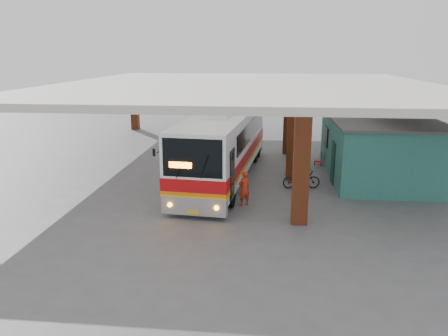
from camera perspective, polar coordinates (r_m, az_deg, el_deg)
ground at (r=19.94m, az=0.53°, el=-3.61°), size 90.00×90.00×0.00m
brick_columns at (r=24.19m, az=5.04°, el=4.94°), size 20.10×21.60×4.35m
canopy_roof at (r=25.43m, az=3.09°, el=10.73°), size 21.00×23.00×0.30m
shop_building at (r=24.02m, az=19.60°, el=2.57°), size 5.20×8.20×3.11m
coach_bus at (r=22.30m, az=0.01°, el=3.17°), size 3.75×12.61×3.62m
motorcycle at (r=21.16m, az=10.07°, el=-1.42°), size 1.84×0.85×0.93m
pedestrian at (r=18.47m, az=2.65°, el=-2.68°), size 0.66×0.61×1.50m
red_chair at (r=25.78m, az=12.40°, el=1.20°), size 0.50×0.50×0.84m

